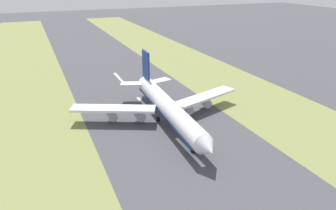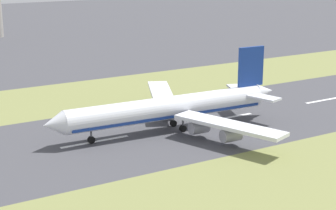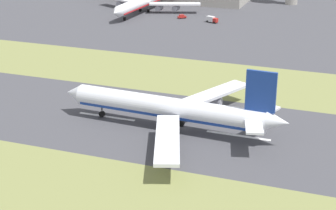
{
  "view_description": "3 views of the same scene",
  "coord_description": "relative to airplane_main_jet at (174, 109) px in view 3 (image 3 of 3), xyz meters",
  "views": [
    {
      "loc": [
        38.29,
        99.31,
        48.34
      ],
      "look_at": [
        -1.69,
        4.14,
        7.0
      ],
      "focal_mm": 35.0,
      "sensor_mm": 36.0,
      "label": 1
    },
    {
      "loc": [
        -121.78,
        76.19,
        45.13
      ],
      "look_at": [
        -1.69,
        4.14,
        7.0
      ],
      "focal_mm": 60.0,
      "sensor_mm": 36.0,
      "label": 2
    },
    {
      "loc": [
        -138.76,
        -45.78,
        63.97
      ],
      "look_at": [
        -1.69,
        4.14,
        7.0
      ],
      "focal_mm": 60.0,
      "sensor_mm": 36.0,
      "label": 3
    }
  ],
  "objects": [
    {
      "name": "grass_median_east",
      "position": [
        46.78,
        -2.24,
        -6.02
      ],
      "size": [
        40.0,
        600.0,
        0.01
      ],
      "primitive_type": "cube",
      "color": "olive",
      "rests_on": "ground"
    },
    {
      "name": "centreline_dash_mid",
      "position": [
        1.78,
        -18.1,
        -6.01
      ],
      "size": [
        1.2,
        18.0,
        0.01
      ],
      "primitive_type": "cube",
      "color": "silver",
      "rests_on": "ground"
    },
    {
      "name": "centreline_dash_far",
      "position": [
        1.78,
        21.9,
        -6.01
      ],
      "size": [
        1.2,
        18.0,
        0.01
      ],
      "primitive_type": "cube",
      "color": "silver",
      "rests_on": "ground"
    },
    {
      "name": "grass_median_west",
      "position": [
        -43.22,
        -2.24,
        -6.02
      ],
      "size": [
        40.0,
        600.0,
        0.01
      ],
      "primitive_type": "cube",
      "color": "olive",
      "rests_on": "ground"
    },
    {
      "name": "airplane_main_jet",
      "position": [
        0.0,
        0.0,
        0.0
      ],
      "size": [
        64.06,
        67.19,
        20.2
      ],
      "color": "silver",
      "rests_on": "ground"
    },
    {
      "name": "ground_plane",
      "position": [
        1.78,
        -2.24,
        -6.02
      ],
      "size": [
        800.0,
        800.0,
        0.0
      ],
      "primitive_type": "plane",
      "color": "#424247"
    },
    {
      "name": "airplane_parked_apron",
      "position": [
        142.96,
        68.2,
        -0.34
      ],
      "size": [
        63.45,
        60.43,
        19.07
      ],
      "color": "white",
      "rests_on": "ground"
    },
    {
      "name": "service_truck",
      "position": [
        131.74,
        26.35,
        -4.36
      ],
      "size": [
        4.21,
        6.39,
        3.1
      ],
      "color": "#B2231E",
      "rests_on": "ground"
    },
    {
      "name": "apron_car",
      "position": [
        135.72,
        43.63,
        -5.02
      ],
      "size": [
        4.27,
        4.48,
        2.03
      ],
      "color": "#B2231E",
      "rests_on": "ground"
    }
  ]
}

